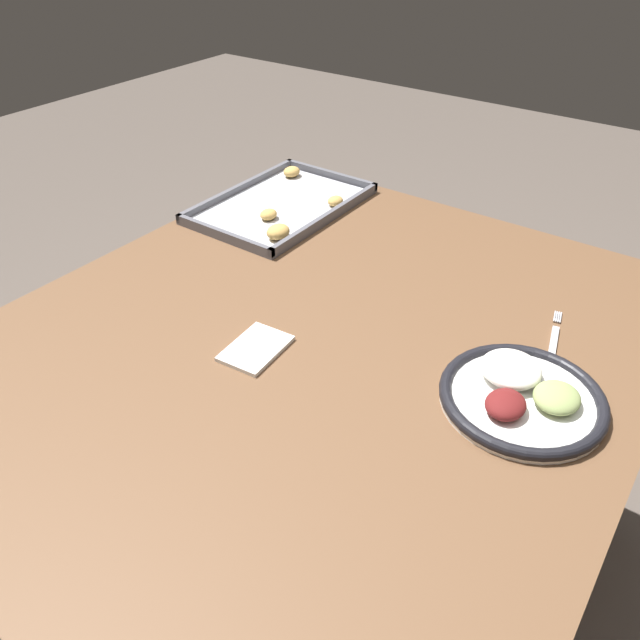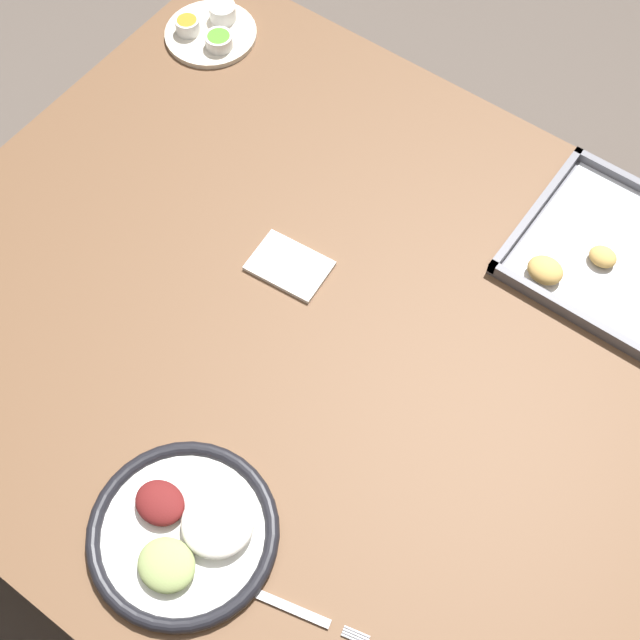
# 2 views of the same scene
# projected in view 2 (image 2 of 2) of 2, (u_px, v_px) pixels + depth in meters

# --- Properties ---
(ground_plane) EXTENTS (8.00, 8.00, 0.00)m
(ground_plane) POSITION_uv_depth(u_px,v_px,m) (314.00, 488.00, 2.02)
(ground_plane) COLOR #564C44
(dining_table) EXTENTS (1.27, 1.09, 0.77)m
(dining_table) POSITION_uv_depth(u_px,v_px,m) (312.00, 352.00, 1.43)
(dining_table) COLOR brown
(dining_table) RESTS_ON ground_plane
(dinner_plate) EXTENTS (0.26, 0.26, 0.05)m
(dinner_plate) POSITION_uv_depth(u_px,v_px,m) (185.00, 533.00, 1.18)
(dinner_plate) COLOR white
(dinner_plate) RESTS_ON dining_table
(fork) EXTENTS (0.19, 0.06, 0.00)m
(fork) POSITION_uv_depth(u_px,v_px,m) (290.00, 608.00, 1.14)
(fork) COLOR #B2B2B7
(fork) RESTS_ON dining_table
(saucer_plate) EXTENTS (0.17, 0.17, 0.04)m
(saucer_plate) POSITION_uv_depth(u_px,v_px,m) (211.00, 30.00, 1.63)
(saucer_plate) COLOR beige
(saucer_plate) RESTS_ON dining_table
(napkin) EXTENTS (0.13, 0.09, 0.01)m
(napkin) POSITION_uv_depth(u_px,v_px,m) (290.00, 266.00, 1.39)
(napkin) COLOR white
(napkin) RESTS_ON dining_table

